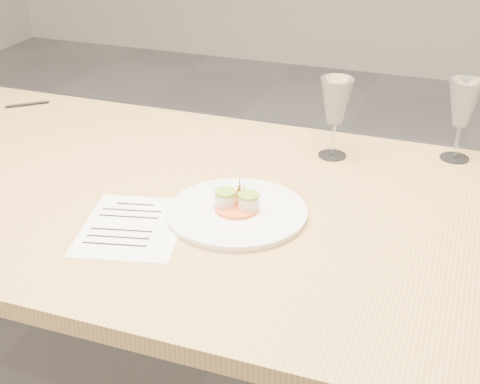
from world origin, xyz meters
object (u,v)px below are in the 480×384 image
(wine_glass_1, at_px, (463,105))
(ballpoint_pen, at_px, (28,104))
(recipe_sheet, at_px, (132,226))
(dinner_plate, at_px, (237,211))
(wine_glass_0, at_px, (336,103))
(dining_table, at_px, (170,215))

(wine_glass_1, bearing_deg, ballpoint_pen, -177.89)
(recipe_sheet, height_order, wine_glass_1, wine_glass_1)
(dinner_plate, xyz_separation_m, wine_glass_0, (0.13, 0.39, 0.14))
(dining_table, xyz_separation_m, wine_glass_0, (0.32, 0.33, 0.22))
(dining_table, distance_m, recipe_sheet, 0.19)
(dinner_plate, bearing_deg, ballpoint_pen, 153.45)
(wine_glass_1, bearing_deg, wine_glass_0, -163.01)
(recipe_sheet, height_order, wine_glass_0, wine_glass_0)
(recipe_sheet, bearing_deg, wine_glass_0, 44.10)
(ballpoint_pen, bearing_deg, wine_glass_0, -43.36)
(recipe_sheet, xyz_separation_m, wine_glass_1, (0.63, 0.61, 0.15))
(dining_table, relative_size, ballpoint_pen, 21.99)
(recipe_sheet, relative_size, ballpoint_pen, 2.88)
(recipe_sheet, xyz_separation_m, ballpoint_pen, (-0.67, 0.56, 0.00))
(dinner_plate, bearing_deg, recipe_sheet, -148.07)
(dinner_plate, distance_m, wine_glass_0, 0.43)
(dinner_plate, relative_size, ballpoint_pen, 2.89)
(recipe_sheet, distance_m, ballpoint_pen, 0.87)
(ballpoint_pen, bearing_deg, recipe_sheet, -80.42)
(recipe_sheet, distance_m, wine_glass_0, 0.63)
(dining_table, xyz_separation_m, dinner_plate, (0.20, -0.06, 0.08))
(ballpoint_pen, bearing_deg, dining_table, -69.97)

